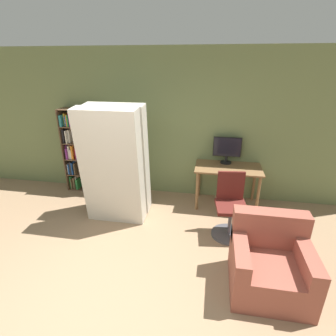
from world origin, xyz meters
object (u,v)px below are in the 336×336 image
Objects in this scene: monitor at (227,149)px; armchair at (269,263)px; mattress_far at (120,160)px; bookshelf at (81,150)px; office_chair at (230,210)px; mattress_near at (112,168)px.

monitor is 2.20m from armchair.
mattress_far is 2.65m from armchair.
mattress_far is (1.06, -0.70, 0.12)m from bookshelf.
mattress_far is at bearing -33.29° from bookshelf.
monitor is 0.51× the size of office_chair.
mattress_far is at bearing 149.00° from armchair.
armchair is (0.40, -0.95, -0.08)m from office_chair.
mattress_near is (-1.75, -1.06, -0.08)m from monitor.
bookshelf reaches higher than monitor.
office_chair is 0.52× the size of mattress_far.
bookshelf is at bearing 148.24° from armchair.
armchair is at bearing -77.08° from monitor.
armchair is (0.47, -2.03, -0.69)m from monitor.
bookshelf is at bearing 135.10° from mattress_near.
bookshelf is (-2.87, 1.08, 0.42)m from office_chair.
armchair is (2.21, -1.33, -0.61)m from mattress_far.
bookshelf is 3.88m from armchair.
monitor is at bearing 21.86° from mattress_far.
monitor is at bearing 102.92° from armchair.
mattress_far is (-1.81, 0.38, 0.54)m from office_chair.
bookshelf is at bearing 146.71° from mattress_far.
bookshelf is 1.50m from mattress_near.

